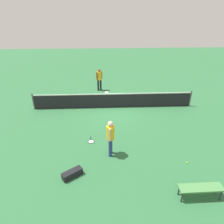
# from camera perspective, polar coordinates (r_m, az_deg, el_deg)

# --- Properties ---
(ground_plane) EXTENTS (40.00, 40.00, 0.00)m
(ground_plane) POSITION_cam_1_polar(r_m,az_deg,el_deg) (13.39, 0.28, 1.28)
(ground_plane) COLOR #2D6B3D
(court_net) EXTENTS (10.09, 0.09, 1.07)m
(court_net) POSITION_cam_1_polar(r_m,az_deg,el_deg) (13.18, 0.29, 3.23)
(court_net) COLOR #4C4C51
(court_net) RESTS_ON ground_plane
(player_near_side) EXTENTS (0.39, 0.53, 1.70)m
(player_near_side) POSITION_cam_1_polar(r_m,az_deg,el_deg) (8.81, -0.43, -6.50)
(player_near_side) COLOR navy
(player_near_side) RESTS_ON ground_plane
(player_far_side) EXTENTS (0.49, 0.47, 1.70)m
(player_far_side) POSITION_cam_1_polar(r_m,az_deg,el_deg) (15.82, -3.53, 9.41)
(player_far_side) COLOR black
(player_far_side) RESTS_ON ground_plane
(tennis_racket_near_player) EXTENTS (0.35, 0.60, 0.03)m
(tennis_racket_near_player) POSITION_cam_1_polar(r_m,az_deg,el_deg) (10.23, -5.78, -8.02)
(tennis_racket_near_player) COLOR black
(tennis_racket_near_player) RESTS_ON ground_plane
(tennis_racket_far_player) EXTENTS (0.32, 0.59, 0.03)m
(tennis_racket_far_player) POSITION_cam_1_polar(r_m,az_deg,el_deg) (15.76, -1.50, 5.53)
(tennis_racket_far_player) COLOR white
(tennis_racket_far_player) RESTS_ON ground_plane
(tennis_ball_near_player) EXTENTS (0.07, 0.07, 0.07)m
(tennis_ball_near_player) POSITION_cam_1_polar(r_m,az_deg,el_deg) (10.70, -0.75, -5.94)
(tennis_ball_near_player) COLOR #C6E033
(tennis_ball_near_player) RESTS_ON ground_plane
(tennis_ball_by_net) EXTENTS (0.07, 0.07, 0.07)m
(tennis_ball_by_net) POSITION_cam_1_polar(r_m,az_deg,el_deg) (13.07, -9.14, 0.36)
(tennis_ball_by_net) COLOR #C6E033
(tennis_ball_by_net) RESTS_ON ground_plane
(tennis_ball_midcourt) EXTENTS (0.07, 0.07, 0.07)m
(tennis_ball_midcourt) POSITION_cam_1_polar(r_m,az_deg,el_deg) (12.79, -8.11, -0.21)
(tennis_ball_midcourt) COLOR #C6E033
(tennis_ball_midcourt) RESTS_ON ground_plane
(tennis_ball_baseline) EXTENTS (0.07, 0.07, 0.07)m
(tennis_ball_baseline) POSITION_cam_1_polar(r_m,az_deg,el_deg) (9.50, 20.00, -12.95)
(tennis_ball_baseline) COLOR #C6E033
(tennis_ball_baseline) RESTS_ON ground_plane
(courtside_bench) EXTENTS (1.50, 0.42, 0.48)m
(courtside_bench) POSITION_cam_1_polar(r_m,az_deg,el_deg) (8.05, 23.26, -18.81)
(courtside_bench) COLOR #4C8C4C
(courtside_bench) RESTS_ON ground_plane
(equipment_bag) EXTENTS (0.82, 0.69, 0.28)m
(equipment_bag) POSITION_cam_1_polar(r_m,az_deg,el_deg) (8.48, -10.70, -16.27)
(equipment_bag) COLOR black
(equipment_bag) RESTS_ON ground_plane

